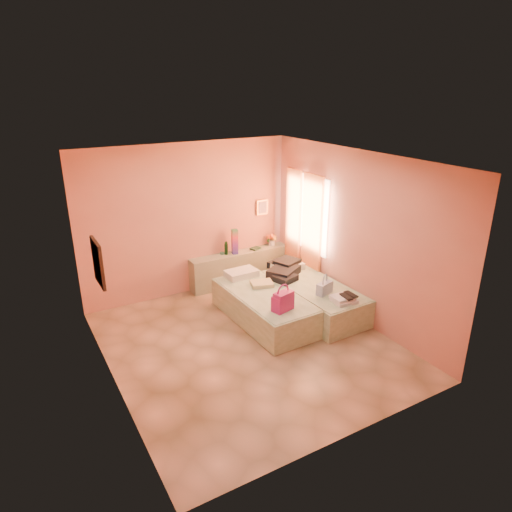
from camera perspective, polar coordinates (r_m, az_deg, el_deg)
The scene contains 16 objects.
ground at distance 7.11m, azimuth -0.93°, elevation -10.98°, with size 4.50×4.50×0.00m, color tan.
room_walls at distance 6.92m, azimuth -1.81°, elevation 4.37°, with size 4.02×4.51×2.81m.
headboard_ledge at distance 9.03m, azimuth -2.02°, elevation -1.44°, with size 2.05×0.30×0.65m, color gray.
bed_left at distance 7.65m, azimuth 1.04°, elevation -6.36°, with size 0.90×2.00×0.50m, color beige.
bed_right at distance 8.01m, azimuth 7.11°, elevation -5.23°, with size 0.90×2.00×0.50m, color beige.
water_bottle at distance 8.76m, azimuth -3.75°, elevation 0.96°, with size 0.07×0.07×0.25m, color #163D1C.
rainbow_box at distance 8.75m, azimuth -2.68°, elevation 1.80°, with size 0.11×0.11×0.49m, color #A11361.
small_dish at distance 8.83m, azimuth -4.21°, elevation 0.35°, with size 0.11×0.11×0.03m, color #498668.
green_book at distance 9.05m, azimuth -0.08°, elevation 0.96°, with size 0.19×0.14×0.03m, color #25452F.
flower_vase at distance 9.22m, azimuth 2.00°, elevation 2.18°, with size 0.22×0.22×0.29m, color silver.
magenta_handbag at distance 6.95m, azimuth 3.37°, elevation -5.63°, with size 0.33×0.18×0.31m, color #A11361.
khaki_garment at distance 7.81m, azimuth 0.73°, elevation -3.47°, with size 0.37×0.29×0.06m, color #C7BD80.
clothes_pile at distance 8.22m, azimuth 3.79°, elevation -1.76°, with size 0.63×0.63×0.19m, color black.
blue_handbag at distance 7.57m, azimuth 8.56°, elevation -3.99°, with size 0.31×0.13×0.20m, color #3B598F.
towel_stack at distance 7.36m, azimuth 10.96°, elevation -5.32°, with size 0.35×0.30×0.10m, color white.
sandal_pair at distance 7.34m, azimuth 11.55°, elevation -4.88°, with size 0.19×0.25×0.03m, color black.
Camera 1 is at (-2.92, -5.28, 3.76)m, focal length 32.00 mm.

